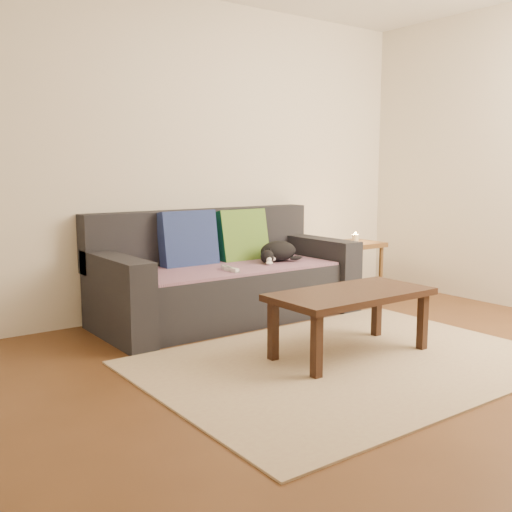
# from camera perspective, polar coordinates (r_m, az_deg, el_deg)

# --- Properties ---
(ground) EXTENTS (4.50, 4.50, 0.00)m
(ground) POSITION_cam_1_polar(r_m,az_deg,el_deg) (3.75, 10.41, -10.57)
(ground) COLOR brown
(ground) RESTS_ON ground
(back_wall) EXTENTS (4.50, 0.04, 2.60)m
(back_wall) POSITION_cam_1_polar(r_m,az_deg,el_deg) (5.13, -5.80, 9.32)
(back_wall) COLOR beige
(back_wall) RESTS_ON ground
(sofa) EXTENTS (2.10, 0.94, 0.87)m
(sofa) POSITION_cam_1_polar(r_m,az_deg,el_deg) (4.85, -3.07, -2.35)
(sofa) COLOR #232328
(sofa) RESTS_ON ground
(throw_blanket) EXTENTS (1.66, 0.74, 0.02)m
(throw_blanket) POSITION_cam_1_polar(r_m,az_deg,el_deg) (4.76, -2.48, -1.09)
(throw_blanket) COLOR #3C2546
(throw_blanket) RESTS_ON sofa
(cushion_navy) EXTENTS (0.48, 0.19, 0.49)m
(cushion_navy) POSITION_cam_1_polar(r_m,az_deg,el_deg) (4.83, -6.45, 1.41)
(cushion_navy) COLOR #12164E
(cushion_navy) RESTS_ON throw_blanket
(cushion_green) EXTENTS (0.46, 0.20, 0.47)m
(cushion_green) POSITION_cam_1_polar(r_m,az_deg,el_deg) (5.11, -1.29, 1.84)
(cushion_green) COLOR #0B472D
(cushion_green) RESTS_ON throw_blanket
(cat) EXTENTS (0.41, 0.31, 0.17)m
(cat) POSITION_cam_1_polar(r_m,az_deg,el_deg) (4.98, 2.06, 0.41)
(cat) COLOR black
(cat) RESTS_ON throw_blanket
(wii_remote_a) EXTENTS (0.06, 0.15, 0.03)m
(wii_remote_a) POSITION_cam_1_polar(r_m,az_deg,el_deg) (4.57, -2.77, -1.15)
(wii_remote_a) COLOR white
(wii_remote_a) RESTS_ON throw_blanket
(wii_remote_b) EXTENTS (0.04, 0.15, 0.03)m
(wii_remote_b) POSITION_cam_1_polar(r_m,az_deg,el_deg) (4.50, -2.37, -1.30)
(wii_remote_b) COLOR white
(wii_remote_b) RESTS_ON throw_blanket
(side_table) EXTENTS (0.43, 0.43, 0.53)m
(side_table) POSITION_cam_1_polar(r_m,az_deg,el_deg) (5.65, 9.42, 0.40)
(side_table) COLOR brown
(side_table) RESTS_ON ground
(candle) EXTENTS (0.06, 0.06, 0.09)m
(candle) POSITION_cam_1_polar(r_m,az_deg,el_deg) (5.63, 9.45, 1.71)
(candle) COLOR beige
(candle) RESTS_ON side_table
(rug) EXTENTS (2.50, 1.80, 0.01)m
(rug) POSITION_cam_1_polar(r_m,az_deg,el_deg) (3.85, 8.77, -9.95)
(rug) COLOR tan
(rug) RESTS_ON ground
(coffee_table) EXTENTS (1.07, 0.54, 0.43)m
(coffee_table) POSITION_cam_1_polar(r_m,az_deg,el_deg) (3.90, 9.00, -4.10)
(coffee_table) COLOR black
(coffee_table) RESTS_ON rug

